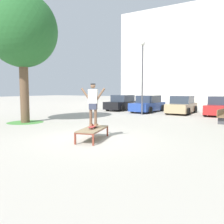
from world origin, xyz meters
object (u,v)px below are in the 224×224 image
Objects in this scene: tree_near_left at (22,31)px; park_bench at (224,115)px; light_post at (142,67)px; skateboard at (93,126)px; car_black at (122,103)px; car_red at (220,107)px; skate_box at (93,130)px; car_blue at (148,104)px; car_tan at (182,105)px; skater at (93,101)px.

park_bench is at bearing 31.03° from tree_near_left.
light_post is (4.28, 7.94, -1.65)m from tree_near_left.
car_black is (-5.76, 13.02, 0.15)m from skateboard.
park_bench reaches higher than skateboard.
light_post reaches higher than skateboard.
car_black is (0.77, 11.05, -4.78)m from tree_near_left.
car_red is 6.90m from light_post.
car_red reaches higher than skate_box.
park_bench is at bearing -31.60° from car_blue.
tree_near_left reaches higher than car_black.
skate_box is 9.22m from park_bench.
tree_near_left is at bearing -109.86° from car_blue.
car_blue and car_tan have the same top height.
tree_near_left is 1.79× the size of car_blue.
skate_box is 14.32m from car_black.
car_blue reaches higher than skateboard.
skate_box is at bearing -77.41° from car_blue.
tree_near_left is at bearing 163.25° from skater.
skater is 12.73m from car_blue.
skateboard is at bearing 106.04° from skate_box.
car_blue is at bearing -177.13° from car_red.
skate_box is at bearing -104.09° from car_red.
light_post reaches higher than car_tan.
tree_near_left reaches higher than car_red.
park_bench is at bearing -49.44° from car_tan.
skater is at bearing -16.75° from tree_near_left.
car_blue is (-2.79, 12.47, 0.28)m from skate_box.
skate_box is at bearing -115.17° from park_bench.
tree_near_left is at bearing -118.29° from light_post.
car_black and car_tan have the same top height.
tree_near_left is 1.83× the size of car_tan.
light_post is (-6.20, 1.64, 3.38)m from park_bench.
car_blue is 1.00× the size of car_red.
skater reaches higher than park_bench.
tree_near_left reaches higher than light_post.
car_blue reaches higher than skate_box.
skater is at bearing 106.10° from skate_box.
skater is (-0.00, 0.00, 0.99)m from skateboard.
tree_near_left is 12.08m from car_blue.
car_tan is (0.21, 12.69, 0.28)m from skate_box.
car_red is (8.99, -0.32, 0.00)m from car_black.
light_post is (3.51, -3.10, 3.13)m from car_black.
skater reaches higher than skate_box.
skater is 7.88m from tree_near_left.
car_tan is (0.23, 12.61, -0.84)m from skater.
car_black reaches higher than park_bench.
skate_box is at bearing -17.33° from tree_near_left.
car_blue is 7.88m from park_bench.
tree_near_left reaches higher than skater.
park_bench is (3.92, 8.35, 0.03)m from skate_box.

